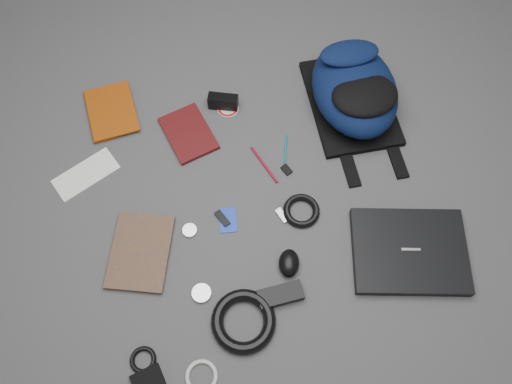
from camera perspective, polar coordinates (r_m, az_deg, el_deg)
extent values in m
plane|color=#4F4F51|center=(1.62, 0.00, -0.30)|extent=(4.00, 4.00, 0.00)
cube|color=black|center=(1.60, 17.12, -6.48)|extent=(0.40, 0.34, 0.03)
imported|color=#8C3608|center=(1.84, -18.62, 8.09)|extent=(0.18, 0.23, 0.02)
imported|color=#AE6B0C|center=(1.60, -16.18, -6.31)|extent=(0.25, 0.29, 0.02)
cube|color=white|center=(1.74, -18.88, 1.94)|extent=(0.23, 0.17, 0.00)
cube|color=#3D0B0C|center=(1.73, -7.73, 6.65)|extent=(0.19, 0.23, 0.02)
cube|color=black|center=(1.77, -3.77, 10.25)|extent=(0.11, 0.07, 0.06)
cylinder|color=white|center=(1.78, -3.22, 9.56)|extent=(0.08, 0.08, 0.00)
cylinder|color=#0D7572|center=(1.69, 3.36, 4.59)|extent=(0.05, 0.12, 0.01)
cylinder|color=maroon|center=(1.66, 0.94, 3.13)|extent=(0.06, 0.15, 0.01)
cube|color=blue|center=(1.58, -3.23, -3.23)|extent=(0.07, 0.09, 0.00)
cube|color=black|center=(1.58, -3.87, -3.04)|extent=(0.04, 0.06, 0.01)
cube|color=#A4A4A6|center=(1.58, 3.00, -2.70)|extent=(0.04, 0.05, 0.01)
cube|color=black|center=(1.65, 3.51, 2.56)|extent=(0.04, 0.04, 0.01)
ellipsoid|color=black|center=(1.52, 3.79, -8.11)|extent=(0.09, 0.10, 0.05)
cylinder|color=silver|center=(1.58, -7.58, -4.38)|extent=(0.05, 0.05, 0.01)
cylinder|color=#B3B3B5|center=(1.51, -6.24, -11.42)|extent=(0.06, 0.06, 0.01)
torus|color=black|center=(1.59, 5.21, -2.15)|extent=(0.15, 0.15, 0.02)
cube|color=black|center=(1.50, 2.81, -11.68)|extent=(0.13, 0.06, 0.03)
torus|color=black|center=(1.48, -1.44, -14.54)|extent=(0.24, 0.24, 0.04)
cube|color=black|center=(1.49, -12.12, -20.66)|extent=(0.10, 0.10, 0.02)
torus|color=black|center=(1.51, -12.78, -18.20)|extent=(0.08, 0.08, 0.01)
torus|color=silver|center=(1.48, -6.25, -20.21)|extent=(0.09, 0.09, 0.01)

